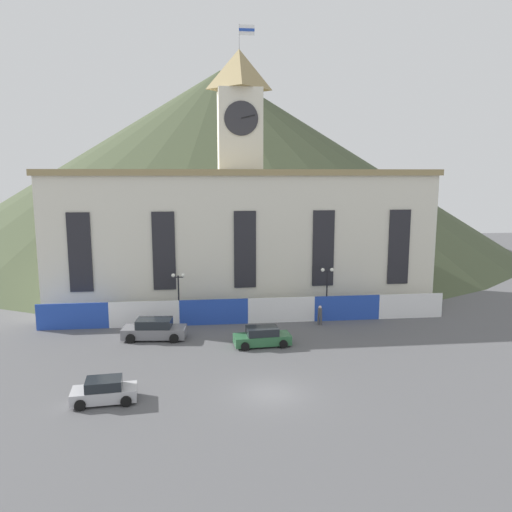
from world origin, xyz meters
name	(u,v)px	position (x,y,z in m)	size (l,w,h in m)	color
ground_plane	(271,393)	(0.00, 0.00, 0.00)	(160.00, 160.00, 0.00)	#565659
civic_building	(240,231)	(0.00, 23.96, 7.69)	(39.52, 12.43, 28.92)	silver
banner_fence	(248,311)	(0.00, 15.15, 1.20)	(38.08, 0.12, 2.40)	#2347B2
hillside_backdrop	(221,159)	(0.00, 70.54, 16.70)	(108.07, 108.07, 33.40)	#424C33
street_lamp_center	(178,287)	(-6.42, 16.14, 3.47)	(1.26, 0.36, 4.73)	black
street_lamp_far_left	(327,282)	(7.77, 16.14, 3.59)	(1.26, 0.36, 4.94)	black
car_green_wagon	(262,337)	(0.57, 8.97, 0.72)	(4.72, 2.41, 1.55)	#2D663D
car_gray_pickup	(154,330)	(-8.32, 11.63, 0.81)	(5.47, 2.77, 1.75)	slate
car_silver_hatch	(104,391)	(-10.34, -0.08, 0.69)	(4.04, 2.30, 1.50)	#B7B7BC
pedestrian	(320,314)	(6.58, 13.93, 1.00)	(0.54, 0.54, 1.84)	#4C4C4C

